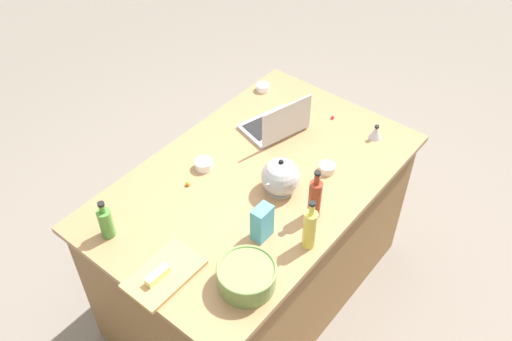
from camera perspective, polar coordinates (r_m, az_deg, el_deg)
The scene contains 19 objects.
ground_plane at distance 3.33m, azimuth 0.00°, elevation -11.94°, with size 12.00×12.00×0.00m, color slate.
island_counter at distance 2.97m, azimuth 0.00°, elevation -7.00°, with size 1.61×1.01×0.90m.
laptop at distance 2.87m, azimuth 2.19°, elevation 4.79°, with size 0.36×0.30×0.22m.
mixing_bowl_large at distance 2.20m, azimuth -0.95°, elevation -10.84°, with size 0.24×0.24×0.11m.
bottle_oil at distance 2.30m, azimuth 5.58°, elevation -5.97°, with size 0.06×0.06×0.26m.
bottle_olive at distance 2.43m, azimuth -15.23°, elevation -5.17°, with size 0.06×0.06×0.20m.
bottle_soy at distance 2.41m, azimuth 6.11°, elevation -2.88°, with size 0.06×0.06×0.26m.
kettle at distance 2.53m, azimuth 2.54°, elevation -0.71°, with size 0.21×0.18×0.20m.
cutting_board at distance 2.29m, azimuth -9.46°, elevation -10.49°, with size 0.32×0.19×0.02m, color tan.
butter_stick_left at distance 2.26m, azimuth -10.14°, elevation -10.60°, with size 0.11×0.04×0.04m, color #F4E58C.
ramekin_small at distance 2.69m, azimuth -5.42°, elevation 0.64°, with size 0.09×0.09×0.04m, color white.
ramekin_medium at distance 2.68m, azimuth 7.33°, elevation 0.26°, with size 0.08×0.08×0.04m, color beige.
ramekin_wide at distance 3.19m, azimuth 0.72°, elevation 8.58°, with size 0.07×0.07×0.04m, color white.
kitchen_timer at distance 2.90m, azimuth 12.27°, elevation 3.89°, with size 0.07×0.07×0.08m.
candy_bag at distance 2.33m, azimuth 0.63°, elevation -5.42°, with size 0.09×0.06×0.17m, color #4CA5CC.
candy_0 at distance 2.70m, azimuth 3.06°, elevation 0.80°, with size 0.02×0.02×0.02m, color blue.
candy_1 at distance 3.01m, azimuth 7.92°, elevation 5.46°, with size 0.02×0.02×0.02m, color red.
candy_2 at distance 2.25m, azimuth 1.77°, elevation -10.99°, with size 0.02×0.02×0.02m, color yellow.
candy_3 at distance 2.61m, azimuth -7.06°, elevation -1.38°, with size 0.02×0.02×0.02m, color orange.
Camera 1 is at (1.47, 1.19, 2.74)m, focal length 38.73 mm.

